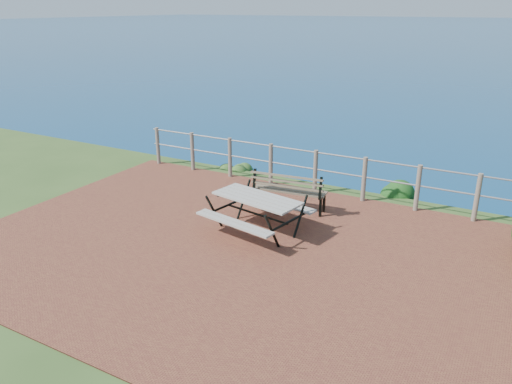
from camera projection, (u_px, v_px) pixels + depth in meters
ground at (242, 250)px, 8.87m from camera, size 10.00×7.00×0.12m
safety_railing at (315, 169)px, 11.41m from camera, size 9.40×0.10×1.00m
picnic_table at (257, 211)px, 9.40m from camera, size 1.78×1.44×0.71m
park_bench at (290, 184)px, 10.43m from camera, size 1.58×0.56×0.87m
shrub_lip_west at (237, 167)px, 13.44m from camera, size 0.67×0.67×0.37m
shrub_lip_east at (402, 195)px, 11.43m from camera, size 0.79×0.79×0.54m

